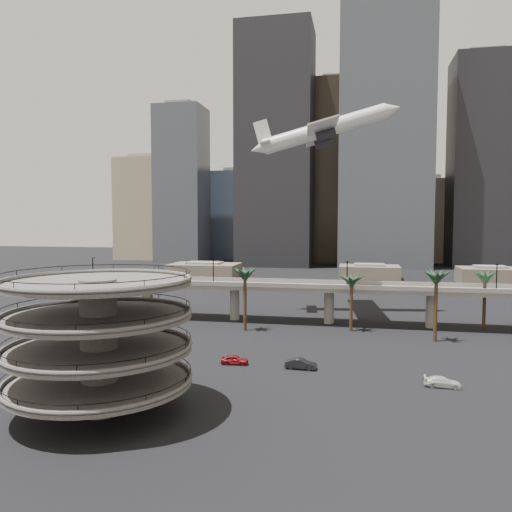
% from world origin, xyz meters
% --- Properties ---
extents(ground, '(700.00, 700.00, 0.00)m').
position_xyz_m(ground, '(0.00, 0.00, 0.00)').
color(ground, black).
rests_on(ground, ground).
extents(parking_ramp, '(22.20, 22.20, 17.35)m').
position_xyz_m(parking_ramp, '(-13.00, -4.00, 9.84)').
color(parking_ramp, '#444240').
rests_on(parking_ramp, ground).
extents(overpass, '(130.00, 9.30, 14.70)m').
position_xyz_m(overpass, '(0.00, 55.00, 7.34)').
color(overpass, slate).
rests_on(overpass, ground).
extents(palm_trees, '(76.40, 18.40, 14.00)m').
position_xyz_m(palm_trees, '(11.58, 47.18, 11.30)').
color(palm_trees, '#46301E').
rests_on(palm_trees, ground).
extents(low_buildings, '(135.00, 27.50, 6.80)m').
position_xyz_m(low_buildings, '(6.89, 142.30, 2.86)').
color(low_buildings, brown).
rests_on(low_buildings, ground).
extents(skyline, '(269.00, 86.00, 135.37)m').
position_xyz_m(skyline, '(15.12, 217.08, 49.56)').
color(skyline, gray).
rests_on(skyline, ground).
extents(airborne_jet, '(37.89, 33.69, 13.84)m').
position_xyz_m(airborne_jet, '(8.52, 68.58, 45.66)').
color(airborne_jet, silver).
rests_on(airborne_jet, ground).
extents(car_a, '(4.57, 2.20, 1.51)m').
position_xyz_m(car_a, '(-2.11, 19.22, 0.75)').
color(car_a, maroon).
rests_on(car_a, ground).
extents(car_b, '(5.04, 2.03, 1.63)m').
position_xyz_m(car_b, '(8.68, 18.78, 0.81)').
color(car_b, black).
rests_on(car_b, ground).
extents(car_c, '(5.02, 2.23, 1.43)m').
position_xyz_m(car_c, '(29.00, 14.27, 0.72)').
color(car_c, silver).
rests_on(car_c, ground).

